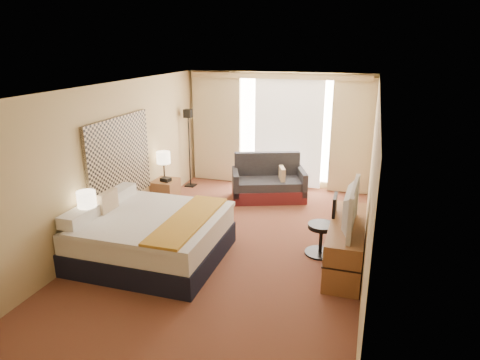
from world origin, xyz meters
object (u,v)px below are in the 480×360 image
(lamp_left, at_px, (87,200))
(television, at_px, (345,207))
(floor_lamp, at_px, (189,133))
(loveseat, at_px, (268,184))
(lamp_right, at_px, (163,158))
(bed, at_px, (151,236))
(nightstand_right, at_px, (166,193))
(nightstand_left, at_px, (91,246))
(media_dresser, at_px, (346,244))
(desk_chair, at_px, (325,228))

(lamp_left, distance_m, television, 3.76)
(floor_lamp, height_order, television, floor_lamp)
(loveseat, relative_size, lamp_right, 2.94)
(bed, distance_m, floor_lamp, 3.63)
(loveseat, bearing_deg, nightstand_right, -171.81)
(nightstand_left, distance_m, media_dresser, 3.85)
(nightstand_right, relative_size, media_dresser, 0.31)
(lamp_right, relative_size, television, 0.51)
(media_dresser, bearing_deg, desk_chair, 143.11)
(nightstand_right, bearing_deg, lamp_left, -90.63)
(nightstand_left, bearing_deg, bed, 26.31)
(desk_chair, bearing_deg, bed, -161.52)
(floor_lamp, relative_size, lamp_left, 3.09)
(nightstand_right, relative_size, loveseat, 0.32)
(desk_chair, bearing_deg, media_dresser, -38.06)
(bed, relative_size, desk_chair, 2.09)
(nightstand_left, bearing_deg, television, 12.83)
(nightstand_left, height_order, media_dresser, media_dresser)
(nightstand_left, height_order, nightstand_right, same)
(bed, height_order, lamp_left, lamp_left)
(floor_lamp, bearing_deg, nightstand_right, -88.70)
(floor_lamp, distance_m, lamp_left, 3.78)
(loveseat, height_order, lamp_right, lamp_right)
(desk_chair, xyz_separation_m, television, (0.29, -0.48, 0.58))
(lamp_left, relative_size, television, 0.51)
(media_dresser, bearing_deg, loveseat, 125.66)
(floor_lamp, distance_m, television, 4.75)
(bed, distance_m, lamp_left, 1.10)
(loveseat, distance_m, floor_lamp, 2.18)
(nightstand_left, relative_size, floor_lamp, 0.31)
(floor_lamp, distance_m, desk_chair, 4.29)
(nightstand_right, distance_m, desk_chair, 3.56)
(bed, relative_size, floor_lamp, 1.17)
(floor_lamp, distance_m, lamp_right, 1.32)
(floor_lamp, bearing_deg, desk_chair, -36.55)
(desk_chair, xyz_separation_m, lamp_left, (-3.38, -1.26, 0.55))
(nightstand_left, bearing_deg, lamp_right, 90.59)
(bed, xyz_separation_m, lamp_left, (-0.84, -0.35, 0.63))
(loveseat, relative_size, television, 1.51)
(loveseat, bearing_deg, floor_lamp, 151.50)
(nightstand_left, distance_m, lamp_right, 2.63)
(floor_lamp, bearing_deg, lamp_right, -89.83)
(lamp_left, xyz_separation_m, television, (3.68, 0.78, 0.03))
(loveseat, height_order, desk_chair, desk_chair)
(loveseat, height_order, lamp_left, lamp_left)
(nightstand_left, distance_m, floor_lamp, 3.95)
(media_dresser, height_order, desk_chair, desk_chair)
(nightstand_left, distance_m, nightstand_right, 2.50)
(nightstand_right, xyz_separation_m, bed, (0.81, -2.10, 0.10))
(nightstand_left, bearing_deg, media_dresser, 15.84)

